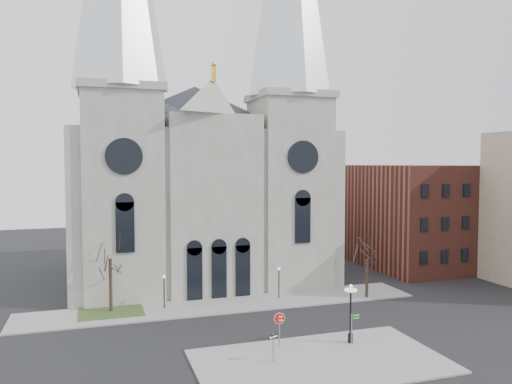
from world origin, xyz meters
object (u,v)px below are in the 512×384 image
object	(u,v)px
stop_sign	(279,322)
one_way_sign	(273,342)
globe_lamp	(351,306)
street_name_sign	(352,326)

from	to	relation	value
stop_sign	one_way_sign	size ratio (longest dim) A/B	1.27
stop_sign	globe_lamp	world-z (taller)	globe_lamp
one_way_sign	street_name_sign	world-z (taller)	street_name_sign
globe_lamp	one_way_sign	xyz separation A→B (m)	(-7.09, -1.66, -1.53)
stop_sign	street_name_sign	distance (m)	5.79
stop_sign	one_way_sign	world-z (taller)	stop_sign
stop_sign	globe_lamp	distance (m)	5.78
street_name_sign	globe_lamp	bearing A→B (deg)	96.08
street_name_sign	stop_sign	bearing A→B (deg)	162.22
stop_sign	street_name_sign	world-z (taller)	stop_sign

